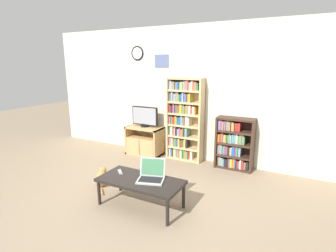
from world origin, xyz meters
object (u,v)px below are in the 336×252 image
remote_near_laptop (120,172)px  tv_stand (144,140)px  television (145,117)px  bookshelf_short (233,144)px  bookshelf_tall (184,119)px  laptop (151,175)px  cat (102,177)px  coffee_table (141,182)px

remote_near_laptop → tv_stand: bearing=-115.4°
television → bookshelf_short: (1.85, 0.07, -0.35)m
remote_near_laptop → bookshelf_short: bearing=-169.3°
tv_stand → bookshelf_tall: size_ratio=0.46×
tv_stand → laptop: laptop is taller
tv_stand → remote_near_laptop: (0.72, -1.75, 0.10)m
bookshelf_tall → cat: (-0.63, -1.70, -0.68)m
bookshelf_tall → coffee_table: (0.25, -1.92, -0.47)m
bookshelf_tall → coffee_table: bookshelf_tall is taller
bookshelf_short → laptop: size_ratio=2.28×
remote_near_laptop → bookshelf_tall: bearing=-141.9°
television → cat: bearing=-82.2°
bookshelf_short → laptop: bookshelf_short is taller
coffee_table → cat: bearing=165.7°
bookshelf_short → cat: bookshelf_short is taller
tv_stand → cat: size_ratio=1.84×
tv_stand → coffee_table: bearing=-58.6°
bookshelf_tall → laptop: 1.92m
laptop → remote_near_laptop: (-0.51, -0.02, -0.06)m
tv_stand → bookshelf_short: size_ratio=0.79×
television → bookshelf_tall: size_ratio=0.36×
coffee_table → laptop: size_ratio=2.73×
television → bookshelf_short: 1.88m
remote_near_laptop → television: bearing=-115.9°
laptop → television: bearing=106.7°
tv_stand → television: (0.00, 0.04, 0.51)m
coffee_table → laptop: (0.13, 0.07, 0.11)m
bookshelf_tall → remote_near_laptop: size_ratio=10.96×
tv_stand → bookshelf_short: 1.86m
laptop → cat: (-1.00, 0.15, -0.31)m
tv_stand → cat: bearing=-81.9°
television → remote_near_laptop: size_ratio=3.99×
tv_stand → cat: (0.22, -1.58, -0.16)m
television → coffee_table: size_ratio=0.52×
bookshelf_short → laptop: (-0.63, -1.84, -0.00)m
bookshelf_tall → remote_near_laptop: bookshelf_tall is taller
cat → coffee_table: bearing=-39.9°
coffee_table → remote_near_laptop: 0.39m
television → remote_near_laptop: television is taller
coffee_table → cat: (-0.88, 0.22, -0.21)m
remote_near_laptop → cat: remote_near_laptop is taller
coffee_table → laptop: 0.18m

